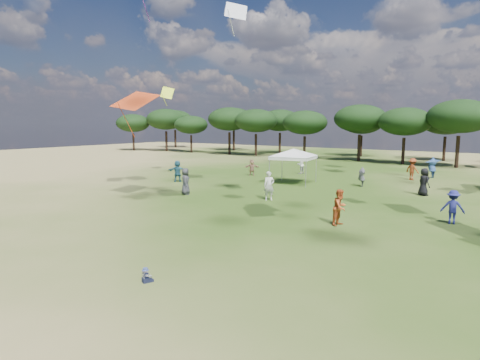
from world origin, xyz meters
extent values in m
plane|color=#334E17|center=(0.00, 0.00, 0.00)|extent=(140.00, 140.00, 0.00)
cylinder|color=black|center=(-49.10, 43.01, 1.55)|extent=(0.35, 0.35, 3.09)
ellipsoid|color=black|center=(-49.10, 43.01, 4.95)|extent=(6.01, 6.01, 3.24)
cylinder|color=black|center=(-42.82, 45.10, 1.76)|extent=(0.40, 0.40, 3.51)
ellipsoid|color=black|center=(-42.82, 45.10, 5.62)|extent=(6.82, 6.82, 3.68)
cylinder|color=black|center=(-36.96, 45.10, 1.46)|extent=(0.33, 0.33, 2.92)
ellipsoid|color=black|center=(-36.96, 45.10, 4.67)|extent=(5.67, 5.67, 3.06)
cylinder|color=black|center=(-29.06, 45.29, 1.75)|extent=(0.40, 0.40, 3.49)
ellipsoid|color=black|center=(-29.06, 45.29, 5.59)|extent=(6.79, 6.79, 3.66)
cylinder|color=black|center=(-23.92, 45.02, 1.66)|extent=(0.38, 0.38, 3.32)
ellipsoid|color=black|center=(-23.92, 45.02, 5.31)|extent=(6.44, 6.44, 3.47)
cylinder|color=black|center=(-15.51, 44.30, 1.57)|extent=(0.36, 0.36, 3.14)
ellipsoid|color=black|center=(-15.51, 44.30, 5.03)|extent=(6.11, 6.11, 3.29)
cylinder|color=black|center=(-8.39, 45.81, 1.73)|extent=(0.40, 0.40, 3.46)
ellipsoid|color=black|center=(-8.39, 45.81, 5.54)|extent=(6.73, 6.73, 3.63)
cylinder|color=black|center=(-2.58, 44.63, 1.61)|extent=(0.37, 0.37, 3.21)
ellipsoid|color=black|center=(-2.58, 44.63, 5.14)|extent=(6.24, 6.24, 3.36)
cylinder|color=black|center=(3.26, 44.18, 1.78)|extent=(0.41, 0.41, 3.56)
ellipsoid|color=black|center=(3.26, 44.18, 5.69)|extent=(6.91, 6.91, 3.73)
cylinder|color=black|center=(-48.93, 53.79, 1.78)|extent=(0.41, 0.41, 3.56)
ellipsoid|color=black|center=(-48.93, 53.79, 5.70)|extent=(6.92, 6.92, 3.73)
cylinder|color=black|center=(-34.09, 53.56, 1.81)|extent=(0.41, 0.41, 3.62)
ellipsoid|color=black|center=(-34.09, 53.56, 5.80)|extent=(7.03, 7.03, 3.79)
cylinder|color=black|center=(-23.40, 51.57, 1.68)|extent=(0.39, 0.39, 3.37)
ellipsoid|color=black|center=(-23.40, 51.57, 5.39)|extent=(6.54, 6.54, 3.53)
cylinder|color=black|center=(-10.52, 53.31, 1.56)|extent=(0.36, 0.36, 3.11)
ellipsoid|color=black|center=(-10.52, 53.31, 4.98)|extent=(6.05, 6.05, 3.26)
cylinder|color=black|center=(0.83, 52.52, 1.60)|extent=(0.37, 0.37, 3.20)
ellipsoid|color=black|center=(0.83, 52.52, 5.12)|extent=(6.21, 6.21, 3.35)
cylinder|color=gray|center=(-7.63, 21.26, 1.11)|extent=(0.06, 0.06, 2.21)
cylinder|color=gray|center=(-4.63, 21.73, 1.11)|extent=(0.06, 0.06, 2.21)
cylinder|color=gray|center=(-8.10, 24.26, 1.11)|extent=(0.06, 0.06, 2.21)
cylinder|color=gray|center=(-5.10, 24.73, 1.11)|extent=(0.06, 0.06, 2.21)
cube|color=silver|center=(-6.37, 22.99, 2.16)|extent=(3.65, 3.65, 0.25)
pyramid|color=silver|center=(-6.37, 22.99, 2.89)|extent=(6.43, 6.43, 0.60)
cube|color=black|center=(-0.66, 1.73, 0.08)|extent=(0.26, 0.26, 0.15)
cube|color=black|center=(-0.67, 1.89, 0.04)|extent=(0.14, 0.19, 0.08)
cube|color=black|center=(-0.54, 1.83, 0.04)|extent=(0.14, 0.19, 0.08)
cube|color=white|center=(-0.66, 1.73, 0.24)|extent=(0.23, 0.20, 0.20)
cylinder|color=white|center=(-0.75, 1.82, 0.24)|extent=(0.13, 0.20, 0.12)
cylinder|color=white|center=(-0.53, 1.73, 0.24)|extent=(0.13, 0.20, 0.12)
sphere|color=#E0B293|center=(-0.66, 1.73, 0.38)|extent=(0.14, 0.14, 0.14)
cone|color=#495AAB|center=(-0.66, 1.73, 0.41)|extent=(0.23, 0.23, 0.02)
cylinder|color=#495AAB|center=(-0.66, 1.73, 0.44)|extent=(0.15, 0.15, 0.06)
imported|color=#323338|center=(-10.22, 14.14, 0.93)|extent=(1.01, 1.08, 1.86)
imported|color=beige|center=(-4.36, 15.67, 0.94)|extent=(0.81, 0.78, 1.88)
imported|color=#986953|center=(-11.99, 25.43, 0.77)|extent=(1.42, 1.21, 1.54)
imported|color=navy|center=(6.27, 15.45, 0.85)|extent=(1.17, 0.78, 1.69)
imported|color=#24576E|center=(-14.98, 18.39, 0.91)|extent=(1.72, 1.37, 1.83)
imported|color=navy|center=(2.47, 33.35, 0.96)|extent=(1.51, 2.42, 1.91)
imported|color=silver|center=(-8.74, 29.17, 0.92)|extent=(0.84, 1.00, 1.84)
imported|color=#AB461C|center=(1.77, 12.04, 0.89)|extent=(0.81, 0.97, 1.78)
imported|color=#8D3717|center=(1.29, 30.78, 0.96)|extent=(1.43, 1.20, 1.92)
imported|color=black|center=(3.58, 23.12, 0.95)|extent=(1.10, 1.07, 1.91)
imported|color=#45454A|center=(-1.21, 24.66, 0.78)|extent=(1.07, 1.98, 1.56)
plane|color=#BFDE17|center=(-18.86, 21.34, 7.78)|extent=(1.46, 1.72, 1.34)
plane|color=#C13E16|center=(-10.73, 10.37, 6.32)|extent=(2.68, 2.69, 1.42)
plane|color=silver|center=(-7.00, 15.71, 12.14)|extent=(2.03, 2.28, 1.56)
camera|label=1|loc=(8.59, -6.49, 4.96)|focal=30.00mm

